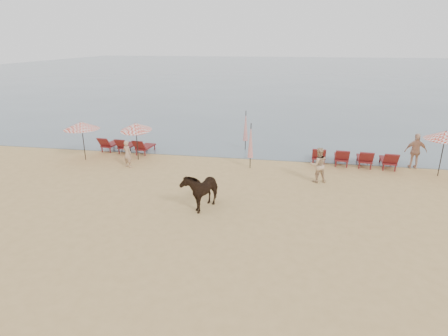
# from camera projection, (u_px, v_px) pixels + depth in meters

# --- Properties ---
(ground) EXTENTS (120.00, 120.00, 0.00)m
(ground) POSITION_uv_depth(u_px,v_px,m) (198.00, 244.00, 13.04)
(ground) COLOR tan
(ground) RESTS_ON ground
(sea) EXTENTS (160.00, 140.00, 0.06)m
(sea) POSITION_uv_depth(u_px,v_px,m) (281.00, 70.00, 87.48)
(sea) COLOR #51606B
(sea) RESTS_ON ground
(lounger_cluster_left) EXTENTS (3.26, 2.11, 0.68)m
(lounger_cluster_left) POSITION_uv_depth(u_px,v_px,m) (126.00, 145.00, 23.45)
(lounger_cluster_left) COLOR maroon
(lounger_cluster_left) RESTS_ON ground
(lounger_cluster_right) EXTENTS (4.60, 2.23, 0.71)m
(lounger_cluster_right) POSITION_uv_depth(u_px,v_px,m) (353.00, 157.00, 20.93)
(lounger_cluster_right) COLOR maroon
(lounger_cluster_right) RESTS_ON ground
(umbrella_open_left_a) EXTENTS (2.01, 2.01, 2.29)m
(umbrella_open_left_a) POSITION_uv_depth(u_px,v_px,m) (81.00, 126.00, 21.50)
(umbrella_open_left_a) COLOR black
(umbrella_open_left_a) RESTS_ON ground
(umbrella_open_left_b) EXTENTS (1.80, 1.83, 2.29)m
(umbrella_open_left_b) POSITION_uv_depth(u_px,v_px,m) (136.00, 127.00, 21.54)
(umbrella_open_left_b) COLOR black
(umbrella_open_left_b) RESTS_ON ground
(umbrella_open_right) EXTENTS (1.98, 1.98, 2.42)m
(umbrella_open_right) POSITION_uv_depth(u_px,v_px,m) (446.00, 135.00, 18.83)
(umbrella_open_right) COLOR black
(umbrella_open_right) RESTS_ON ground
(umbrella_closed_left) EXTENTS (0.31, 0.31, 2.54)m
(umbrella_closed_left) POSITION_uv_depth(u_px,v_px,m) (246.00, 126.00, 23.63)
(umbrella_closed_left) COLOR black
(umbrella_closed_left) RESTS_ON ground
(umbrella_closed_right) EXTENTS (0.31, 0.31, 2.52)m
(umbrella_closed_right) POSITION_uv_depth(u_px,v_px,m) (251.00, 141.00, 20.23)
(umbrella_closed_right) COLOR black
(umbrella_closed_right) RESTS_ON ground
(cow) EXTENTS (1.45, 2.12, 1.64)m
(cow) POSITION_uv_depth(u_px,v_px,m) (201.00, 189.00, 15.65)
(cow) COLOR black
(cow) RESTS_ON ground
(beachgoer_left) EXTENTS (0.64, 0.52, 1.51)m
(beachgoer_left) POSITION_uv_depth(u_px,v_px,m) (127.00, 154.00, 20.67)
(beachgoer_left) COLOR tan
(beachgoer_left) RESTS_ON ground
(beachgoer_right_a) EXTENTS (1.01, 0.88, 1.77)m
(beachgoer_right_a) POSITION_uv_depth(u_px,v_px,m) (318.00, 165.00, 18.45)
(beachgoer_right_a) COLOR tan
(beachgoer_right_a) RESTS_ON ground
(beachgoer_right_b) EXTENTS (1.16, 0.51, 1.95)m
(beachgoer_right_b) POSITION_uv_depth(u_px,v_px,m) (416.00, 151.00, 20.39)
(beachgoer_right_b) COLOR #D8A587
(beachgoer_right_b) RESTS_ON ground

